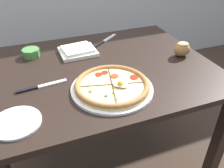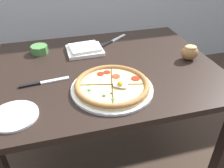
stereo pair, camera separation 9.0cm
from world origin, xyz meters
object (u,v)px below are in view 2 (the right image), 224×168
at_px(knife_main, 44,82).
at_px(ramekin_bowl, 39,49).
at_px(napkin_folded, 85,49).
at_px(knife_spare, 113,41).
at_px(side_saucer, 14,116).
at_px(bread_piece_near, 190,52).
at_px(pizza, 112,86).
at_px(dining_table, 107,83).

bearing_deg(knife_main, ramekin_bowl, 86.25).
bearing_deg(napkin_folded, knife_spare, 27.97).
xyz_separation_m(knife_spare, side_saucer, (-0.57, -0.61, 0.00)).
height_order(napkin_folded, bread_piece_near, bread_piece_near).
height_order(bread_piece_near, knife_spare, bread_piece_near).
height_order(pizza, napkin_folded, pizza).
relative_size(bread_piece_near, side_saucer, 0.56).
height_order(knife_spare, side_saucer, same).
xyz_separation_m(napkin_folded, bread_piece_near, (0.54, -0.24, 0.03)).
bearing_deg(dining_table, pizza, -97.71).
xyz_separation_m(dining_table, knife_main, (-0.33, -0.08, 0.11)).
height_order(dining_table, ramekin_bowl, ramekin_bowl).
distance_m(ramekin_bowl, bread_piece_near, 0.86).
bearing_deg(dining_table, knife_main, -166.48).
relative_size(dining_table, knife_main, 4.93).
distance_m(pizza, napkin_folded, 0.42).
bearing_deg(side_saucer, bread_piece_near, 15.58).
xyz_separation_m(napkin_folded, knife_main, (-0.25, -0.28, -0.01)).
relative_size(dining_table, ramekin_bowl, 11.48).
bearing_deg(side_saucer, knife_spare, 46.77).
bearing_deg(side_saucer, knife_main, 61.26).
height_order(napkin_folded, side_saucer, napkin_folded).
distance_m(dining_table, bread_piece_near, 0.49).
bearing_deg(knife_spare, pizza, -143.39).
bearing_deg(ramekin_bowl, knife_main, -87.84).
relative_size(ramekin_bowl, knife_main, 0.43).
height_order(napkin_folded, knife_spare, napkin_folded).
relative_size(dining_table, knife_spare, 5.73).
height_order(ramekin_bowl, knife_spare, ramekin_bowl).
height_order(pizza, bread_piece_near, bread_piece_near).
height_order(ramekin_bowl, napkin_folded, ramekin_bowl).
xyz_separation_m(pizza, napkin_folded, (-0.05, 0.42, -0.00)).
bearing_deg(napkin_folded, knife_main, -131.19).
distance_m(knife_main, side_saucer, 0.25).
height_order(dining_table, knife_spare, knife_spare).
xyz_separation_m(pizza, bread_piece_near, (0.49, 0.17, 0.02)).
xyz_separation_m(bread_piece_near, knife_main, (-0.79, -0.04, -0.04)).
bearing_deg(bread_piece_near, dining_table, 174.79).
distance_m(ramekin_bowl, napkin_folded, 0.26).
bearing_deg(napkin_folded, side_saucer, -126.23).
relative_size(dining_table, bread_piece_near, 11.12).
relative_size(pizza, side_saucer, 2.00).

